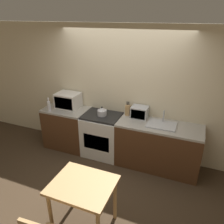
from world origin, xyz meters
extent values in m
plane|color=#3D2D1E|center=(0.00, 0.00, 0.00)|extent=(16.00, 16.00, 0.00)
cube|color=beige|center=(0.00, 1.20, 1.30)|extent=(10.00, 0.06, 2.60)
cube|color=#4C2D19|center=(-1.15, 0.86, 0.43)|extent=(0.93, 0.62, 0.86)
cube|color=#9E998E|center=(-1.15, 0.86, 0.88)|extent=(0.93, 0.62, 0.04)
cube|color=#4C2D19|center=(0.84, 0.86, 0.43)|extent=(1.54, 0.62, 0.86)
cube|color=#9E998E|center=(0.84, 0.86, 0.88)|extent=(1.54, 0.62, 0.04)
cube|color=silver|center=(-0.30, 0.86, 0.43)|extent=(0.76, 0.62, 0.86)
cube|color=black|center=(-0.30, 0.86, 0.88)|extent=(0.73, 0.57, 0.04)
cube|color=black|center=(-0.30, 0.56, 0.43)|extent=(0.55, 0.02, 0.32)
cylinder|color=#B7B7BC|center=(-0.30, 0.85, 0.96)|extent=(0.18, 0.18, 0.11)
cone|color=#B7B7BC|center=(-0.30, 0.85, 1.04)|extent=(0.17, 0.17, 0.05)
sphere|color=black|center=(-0.30, 0.85, 1.07)|extent=(0.03, 0.03, 0.03)
cube|color=silver|center=(-1.14, 0.96, 1.06)|extent=(0.48, 0.39, 0.32)
cube|color=black|center=(-1.14, 0.77, 1.06)|extent=(0.42, 0.01, 0.25)
cylinder|color=silver|center=(-1.40, 0.63, 1.00)|extent=(0.07, 0.07, 0.21)
cylinder|color=silver|center=(-1.40, 0.63, 1.15)|extent=(0.03, 0.03, 0.08)
cube|color=tan|center=(0.17, 1.05, 1.01)|extent=(0.08, 0.08, 0.21)
cylinder|color=black|center=(0.15, 1.05, 1.15)|extent=(0.01, 0.01, 0.07)
cylinder|color=black|center=(0.17, 1.05, 1.15)|extent=(0.01, 0.01, 0.07)
cylinder|color=black|center=(0.19, 1.05, 1.15)|extent=(0.01, 0.01, 0.07)
cube|color=#ADAFB5|center=(0.41, 1.03, 1.01)|extent=(0.31, 0.25, 0.23)
cube|color=black|center=(0.41, 0.91, 1.01)|extent=(0.27, 0.01, 0.18)
cube|color=#ADAFB5|center=(0.88, 0.86, 0.91)|extent=(0.52, 0.37, 0.02)
cylinder|color=#ADAFB5|center=(0.88, 0.99, 1.03)|extent=(0.03, 0.03, 0.22)
cube|color=tan|center=(0.19, -0.85, 0.73)|extent=(0.80, 0.67, 0.04)
cylinder|color=tan|center=(-0.15, -1.12, 0.36)|extent=(0.05, 0.05, 0.71)
cylinder|color=tan|center=(-0.15, -0.57, 0.36)|extent=(0.05, 0.05, 0.71)
cylinder|color=tan|center=(0.53, -0.57, 0.36)|extent=(0.05, 0.05, 0.71)
camera|label=1|loc=(1.35, -2.71, 2.73)|focal=35.00mm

